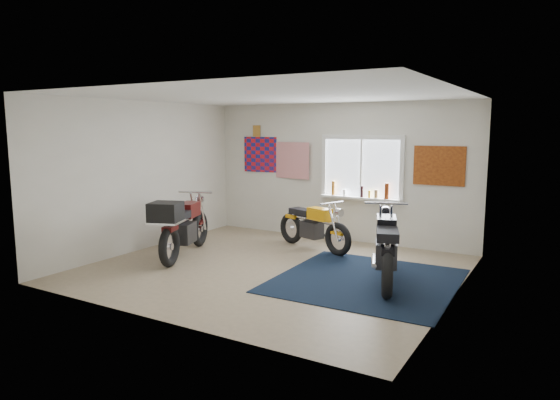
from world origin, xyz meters
The scene contains 10 objects.
ground centered at (0.00, 0.00, 0.00)m, with size 5.50×5.50×0.00m, color #9E896B.
room_shell centered at (0.00, 0.00, 1.64)m, with size 5.50×5.50×5.50m.
navy_rug centered at (1.50, 0.16, 0.01)m, with size 2.50×2.60×0.01m, color black.
window_assembly centered at (0.50, 2.47, 1.37)m, with size 1.66×0.17×1.26m.
oil_bottles centered at (0.63, 2.40, 1.02)m, with size 1.17×0.09×0.30m.
flag_display centered at (-1.90, 2.48, 2.15)m, with size 1.60×0.10×1.17m.
triumph_poster centered at (1.95, 2.48, 1.55)m, with size 0.90×0.03×0.70m, color #A54C14.
yellow_triumph centered at (-0.04, 1.50, 0.41)m, with size 1.77×0.79×0.93m.
black_chrome_bike centered at (1.75, 0.27, 0.48)m, with size 0.93×2.05×1.09m.
maroon_tourer centered at (-1.69, -0.21, 0.56)m, with size 1.07×2.07×1.08m.
Camera 1 is at (3.98, -6.55, 2.21)m, focal length 32.00 mm.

